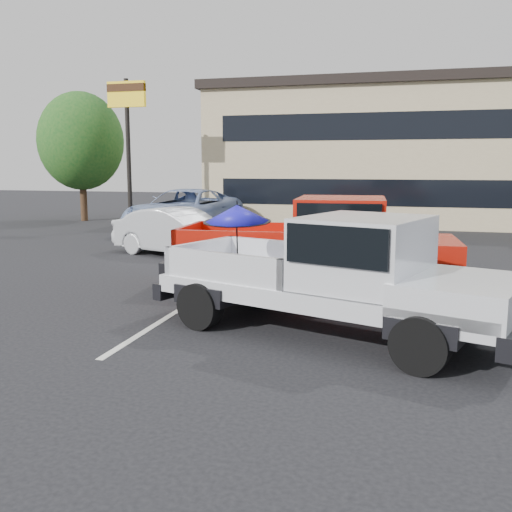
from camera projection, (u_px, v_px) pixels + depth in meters
The scene contains 9 objects.
ground at pixel (324, 368), 7.46m from camera, with size 90.00×90.00×0.00m, color black.
stripe_left at pixel (172, 314), 10.14m from camera, with size 0.12×5.00×0.01m, color silver.
motel_building at pixel (434, 153), 26.46m from camera, with size 20.40×8.40×6.30m.
motel_sign at pixel (127, 114), 22.65m from camera, with size 1.60×0.22×6.00m.
tree_left at pixel (81, 141), 26.68m from camera, with size 3.96×3.96×6.02m.
silver_pickup at pixel (348, 270), 8.63m from camera, with size 6.02×3.71×2.06m.
red_pickup at pixel (332, 241), 11.74m from camera, with size 6.12×2.55×1.97m.
silver_sedan at pixel (179, 232), 16.68m from camera, with size 1.46×4.19×1.38m, color silver.
blue_suv at pixel (185, 211), 22.38m from camera, with size 2.82×6.11×1.70m, color #859BC6.
Camera 1 is at (1.00, -7.12, 2.62)m, focal length 40.00 mm.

